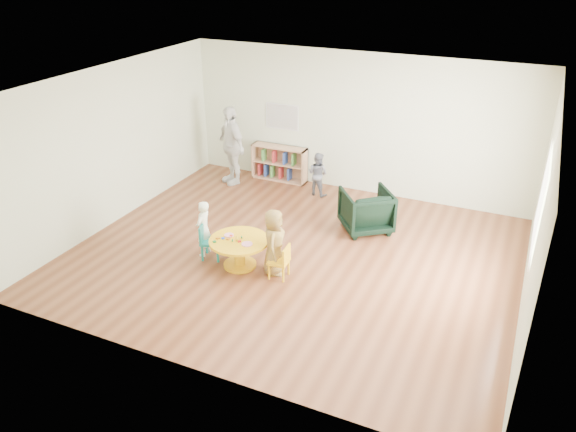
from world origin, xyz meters
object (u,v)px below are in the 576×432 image
Objects in this scene: child_left at (203,229)px; toddler at (318,174)px; bookshelf at (279,163)px; child_right at (274,242)px; kid_chair_right at (281,261)px; activity_table at (239,248)px; armchair at (366,210)px; kid_chair_left at (209,240)px; adult_caretaker at (231,145)px.

child_left reaches higher than toddler.
child_right reaches higher than bookshelf.
toddler is (-0.66, 3.13, 0.15)m from kid_chair_right.
activity_table is at bearing 98.55° from toddler.
bookshelf is 2.84m from armchair.
child_right is at bearing 5.10° from activity_table.
kid_chair_left is at bearing 88.00° from toddler.
adult_caretaker is at bearing 121.42° from activity_table.
child_left is (-0.13, 0.06, 0.15)m from kid_chair_left.
toddler is at bearing -6.12° from child_right.
activity_table is 2.48m from armchair.
bookshelf is at bearing 21.50° from kid_chair_right.
kid_chair_left is 0.56× the size of child_right.
toddler is at bearing -22.00° from bookshelf.
child_right is 3.09m from toddler.
toddler reaches higher than activity_table.
armchair is at bearing 128.68° from child_left.
toddler is at bearing 151.61° from kid_chair_left.
activity_table is 0.62m from child_right.
toddler is (0.08, 3.10, 0.12)m from activity_table.
toddler is at bearing 37.37° from adult_caretaker.
activity_table is 0.88× the size of child_right.
child_right is at bearing 84.99° from child_left.
child_right is at bearing -17.60° from adult_caretaker.
activity_table is at bearing -74.63° from bookshelf.
adult_caretaker reaches higher than kid_chair_left.
toddler is 0.54× the size of adult_caretaker.
child_left is 3.11m from toddler.
armchair reaches higher than activity_table.
kid_chair_right is at bearing -16.61° from adult_caretaker.
child_left is (-2.14, -1.93, 0.09)m from armchair.
toddler reaches higher than bookshelf.
child_left is (0.27, -3.44, 0.11)m from bookshelf.
kid_chair_left is 3.52m from bookshelf.
kid_chair_left is 0.67× the size of toddler.
activity_table is 0.72m from child_left.
child_left is at bearing -85.55° from bookshelf.
child_right is at bearing 57.30° from kid_chair_right.
adult_caretaker reaches higher than armchair.
armchair is 0.78× the size of child_right.
kid_chair_left is 0.63× the size of child_left.
activity_table is 0.57× the size of adult_caretaker.
child_right is (1.55, -3.47, 0.17)m from bookshelf.
bookshelf is at bearing -69.38° from armchair.
kid_chair_right is 0.58× the size of child_left.
kid_chair_right is (1.32, -0.06, -0.03)m from kid_chair_left.
kid_chair_right is at bearing 33.97° from armchair.
child_right reaches higher than kid_chair_right.
adult_caretaker is (-2.55, 2.99, 0.53)m from kid_chair_right.
child_left is at bearing 4.77° from armchair.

